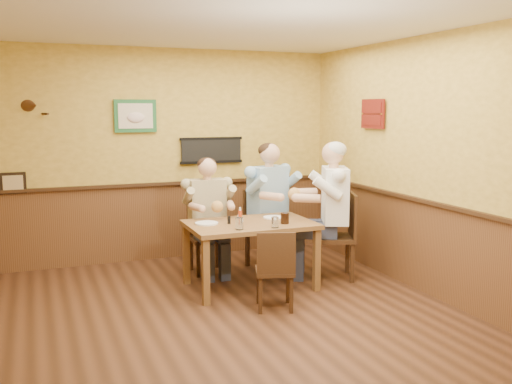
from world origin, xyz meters
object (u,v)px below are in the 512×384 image
at_px(diner_blue_polo, 268,212).
at_px(cola_tumbler, 285,218).
at_px(water_glass_left, 239,224).
at_px(hot_sauce_bottle, 240,216).
at_px(salt_shaker, 239,218).
at_px(diner_white_elder, 335,218).
at_px(diner_tan_shirt, 207,222).
at_px(chair_right_end, 334,236).
at_px(pepper_shaker, 229,220).
at_px(chair_back_right, 268,229).
at_px(dining_table, 250,231).
at_px(water_glass_mid, 275,222).
at_px(chair_near_side, 275,269).
at_px(chair_back_left, 208,237).

distance_m(diner_blue_polo, cola_tumbler, 0.93).
relative_size(water_glass_left, hot_sauce_bottle, 0.76).
bearing_deg(cola_tumbler, salt_shaker, 147.60).
height_order(diner_white_elder, hot_sauce_bottle, diner_white_elder).
relative_size(diner_blue_polo, salt_shaker, 17.52).
xyz_separation_m(diner_tan_shirt, diner_white_elder, (1.34, -0.77, 0.09)).
distance_m(chair_right_end, hot_sauce_bottle, 1.23).
bearing_deg(hot_sauce_bottle, diner_blue_polo, 48.63).
bearing_deg(diner_tan_shirt, chair_right_end, -28.94).
distance_m(diner_tan_shirt, pepper_shaker, 0.75).
height_order(cola_tumbler, hot_sauce_bottle, hot_sauce_bottle).
bearing_deg(diner_tan_shirt, hot_sauce_bottle, -78.13).
xyz_separation_m(diner_tan_shirt, pepper_shaker, (0.03, -0.73, 0.15)).
distance_m(chair_back_right, water_glass_left, 1.30).
xyz_separation_m(diner_blue_polo, cola_tumbler, (-0.18, -0.90, 0.10)).
bearing_deg(diner_white_elder, diner_tan_shirt, -97.79).
relative_size(hot_sauce_bottle, pepper_shaker, 1.93).
height_order(chair_right_end, cola_tumbler, chair_right_end).
distance_m(dining_table, water_glass_mid, 0.42).
height_order(chair_back_right, cola_tumbler, chair_back_right).
height_order(diner_tan_shirt, cola_tumbler, diner_tan_shirt).
relative_size(cola_tumbler, salt_shaker, 1.48).
bearing_deg(diner_white_elder, water_glass_mid, -47.58).
distance_m(chair_near_side, pepper_shaker, 0.87).
relative_size(diner_tan_shirt, diner_white_elder, 0.88).
relative_size(chair_right_end, diner_tan_shirt, 0.80).
bearing_deg(chair_back_right, chair_near_side, -127.81).
distance_m(chair_back_left, cola_tumbler, 1.19).
distance_m(water_glass_left, water_glass_mid, 0.39).
height_order(dining_table, water_glass_mid, water_glass_mid).
distance_m(hot_sauce_bottle, pepper_shaker, 0.13).
xyz_separation_m(diner_blue_polo, water_glass_left, (-0.76, -1.02, 0.10)).
distance_m(diner_tan_shirt, water_glass_mid, 1.20).
distance_m(diner_white_elder, cola_tumbler, 0.75).
relative_size(dining_table, salt_shaker, 17.18).
height_order(chair_right_end, chair_near_side, chair_right_end).
bearing_deg(pepper_shaker, diner_tan_shirt, 92.47).
xyz_separation_m(chair_near_side, diner_blue_polo, (0.53, 1.44, 0.30)).
height_order(diner_blue_polo, diner_white_elder, diner_white_elder).
xyz_separation_m(chair_back_left, chair_right_end, (1.34, -0.77, 0.06)).
height_order(chair_back_left, diner_blue_polo, diner_blue_polo).
relative_size(diner_white_elder, pepper_shaker, 16.95).
height_order(diner_blue_polo, hot_sauce_bottle, diner_blue_polo).
bearing_deg(cola_tumbler, diner_white_elder, 13.44).
distance_m(chair_back_left, water_glass_mid, 1.24).
bearing_deg(chair_back_left, cola_tumbler, -56.07).
xyz_separation_m(chair_back_left, salt_shaker, (0.17, -0.67, 0.34)).
bearing_deg(cola_tumbler, pepper_shaker, 159.54).
height_order(chair_back_left, pepper_shaker, chair_back_left).
bearing_deg(diner_white_elder, diner_blue_polo, -120.80).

